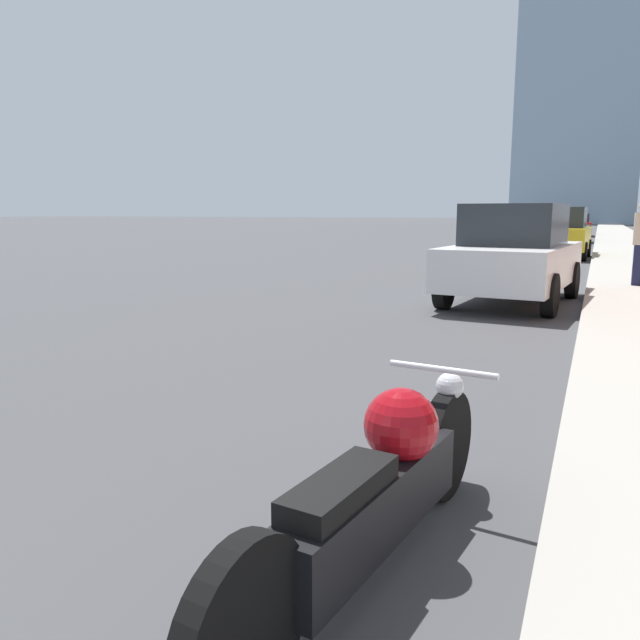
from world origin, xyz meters
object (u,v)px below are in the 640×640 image
object	(u,v)px
parked_car_white	(513,255)
parked_car_red	(577,225)
parked_car_green	(569,228)
parked_car_yellow	(562,233)
motorcycle	(379,488)

from	to	relation	value
parked_car_white	parked_car_red	distance (m)	36.00
parked_car_green	parked_car_red	xyz separation A→B (m)	(0.09, 10.87, 0.01)
parked_car_yellow	parked_car_red	distance (m)	23.46
parked_car_yellow	parked_car_green	world-z (taller)	parked_car_yellow
parked_car_white	parked_car_green	bearing A→B (deg)	95.43
motorcycle	parked_car_green	distance (m)	34.33
motorcycle	parked_car_yellow	size ratio (longest dim) A/B	0.64
parked_car_white	parked_car_green	size ratio (longest dim) A/B	0.96
parked_car_yellow	parked_car_green	bearing A→B (deg)	93.48
parked_car_white	parked_car_yellow	distance (m)	12.55
parked_car_yellow	parked_car_red	xyz separation A→B (m)	(-0.21, 23.46, -0.10)
motorcycle	parked_car_green	xyz separation A→B (m)	(-0.67, 34.32, 0.38)
parked_car_yellow	parked_car_green	xyz separation A→B (m)	(-0.29, 12.58, -0.11)
parked_car_yellow	parked_car_white	bearing A→B (deg)	-88.61
motorcycle	parked_car_red	xyz separation A→B (m)	(-0.58, 45.19, 0.39)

